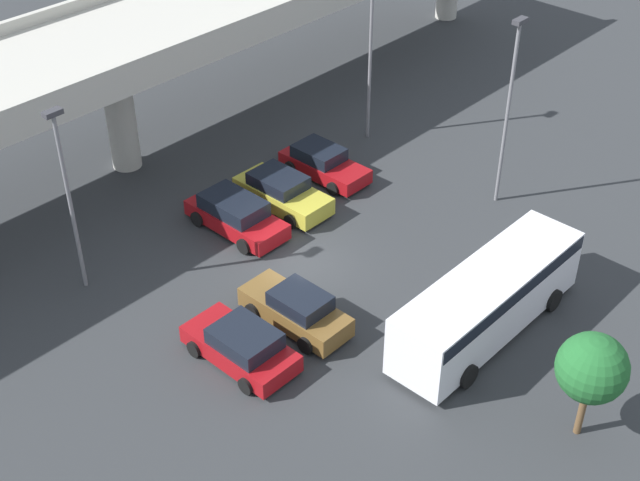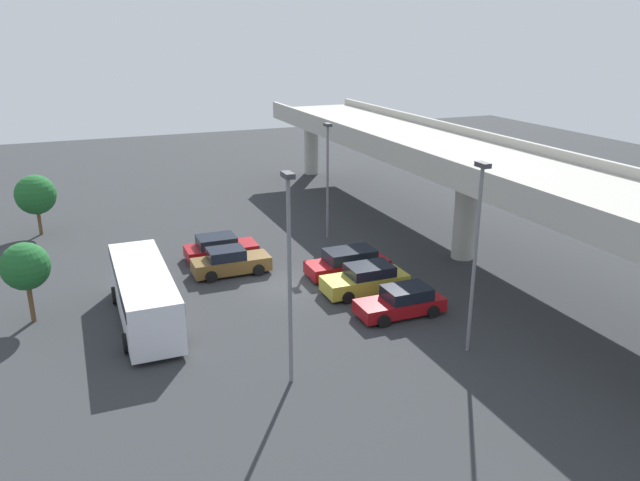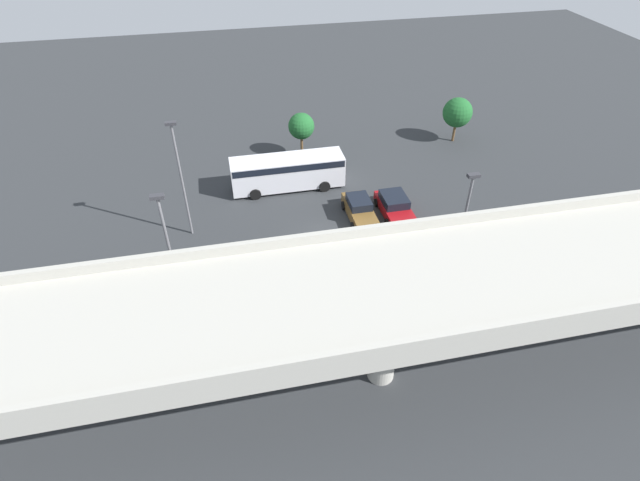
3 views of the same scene
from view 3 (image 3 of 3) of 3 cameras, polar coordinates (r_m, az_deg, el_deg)
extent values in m
plane|color=#2D3033|center=(35.31, 1.16, -0.05)|extent=(110.14, 110.14, 0.00)
cube|color=#ADAAA0|center=(22.86, 8.03, -5.76)|extent=(51.40, 7.61, 0.90)
cube|color=#ADAAA0|center=(25.01, 5.53, 1.10)|extent=(51.40, 0.30, 0.55)
cube|color=#ADAAA0|center=(20.05, 11.58, -11.29)|extent=(51.40, 0.30, 0.55)
cylinder|color=#ADAAA0|center=(25.23, 7.38, -11.14)|extent=(1.38, 1.38, 5.65)
cube|color=maroon|center=(38.09, 8.52, 3.64)|extent=(1.96, 4.36, 0.69)
cube|color=black|center=(37.94, 8.48, 4.69)|extent=(1.80, 2.28, 0.62)
cylinder|color=black|center=(37.52, 10.60, 2.40)|extent=(0.22, 0.63, 0.63)
cylinder|color=black|center=(36.87, 7.70, 2.04)|extent=(0.22, 0.63, 0.63)
cylinder|color=black|center=(39.57, 9.23, 4.64)|extent=(0.22, 0.63, 0.63)
cylinder|color=black|center=(38.95, 6.46, 4.33)|extent=(0.22, 0.63, 0.63)
cube|color=brown|center=(37.34, 4.55, 3.32)|extent=(1.71, 4.46, 0.79)
cube|color=black|center=(37.18, 4.48, 4.44)|extent=(1.57, 2.07, 0.59)
cylinder|color=black|center=(36.65, 6.43, 1.95)|extent=(0.22, 0.67, 0.67)
cylinder|color=black|center=(36.20, 3.79, 1.62)|extent=(0.22, 0.67, 0.67)
cylinder|color=black|center=(38.79, 5.22, 4.31)|extent=(0.22, 0.67, 0.67)
cylinder|color=black|center=(38.37, 2.71, 4.02)|extent=(0.22, 0.67, 0.67)
cube|color=maroon|center=(32.11, 2.85, -3.46)|extent=(1.89, 4.74, 0.69)
cube|color=black|center=(31.55, 2.96, -2.72)|extent=(1.74, 2.82, 0.65)
cylinder|color=black|center=(33.13, 0.59, -2.30)|extent=(0.22, 0.69, 0.69)
cylinder|color=black|center=(33.51, 3.82, -1.84)|extent=(0.22, 0.69, 0.69)
cylinder|color=black|center=(31.00, 1.78, -5.74)|extent=(0.22, 0.69, 0.69)
cylinder|color=black|center=(31.41, 5.22, -5.20)|extent=(0.22, 0.69, 0.69)
cube|color=gold|center=(31.77, -1.86, -3.87)|extent=(1.89, 4.58, 0.79)
cube|color=black|center=(31.12, -1.79, -3.26)|extent=(1.74, 2.40, 0.56)
cylinder|color=black|center=(32.89, -3.97, -2.80)|extent=(0.22, 0.65, 0.65)
cylinder|color=black|center=(33.12, -0.66, -2.35)|extent=(0.22, 0.65, 0.65)
cylinder|color=black|center=(30.81, -3.14, -6.19)|extent=(0.22, 0.65, 0.65)
cylinder|color=black|center=(31.06, 0.40, -5.67)|extent=(0.22, 0.65, 0.65)
cube|color=maroon|center=(31.30, -7.45, -5.20)|extent=(1.79, 4.40, 0.66)
cube|color=black|center=(30.60, -7.47, -4.81)|extent=(1.64, 2.24, 0.59)
cylinder|color=black|center=(32.42, -9.29, -4.03)|extent=(0.22, 0.64, 0.64)
cylinder|color=black|center=(32.47, -6.08, -3.61)|extent=(0.22, 0.64, 0.64)
cylinder|color=black|center=(30.43, -8.86, -7.41)|extent=(0.22, 0.64, 0.64)
cylinder|color=black|center=(30.48, -5.43, -6.95)|extent=(0.22, 0.64, 0.64)
cube|color=silver|center=(40.51, -3.73, 7.85)|extent=(9.02, 2.36, 2.43)
cube|color=black|center=(40.08, -3.78, 8.92)|extent=(8.84, 2.41, 0.53)
cylinder|color=black|center=(39.78, -7.38, 5.26)|extent=(0.89, 0.29, 0.89)
cylinder|color=black|center=(41.82, -7.75, 7.00)|extent=(0.89, 0.29, 0.89)
cylinder|color=black|center=(40.44, 0.54, 6.20)|extent=(0.89, 0.29, 0.89)
cylinder|color=black|center=(42.46, -0.18, 7.88)|extent=(0.89, 0.29, 0.89)
cylinder|color=slate|center=(34.91, -15.45, 6.34)|extent=(0.16, 0.16, 8.42)
cube|color=#333338|center=(32.95, -16.71, 12.71)|extent=(0.70, 0.35, 0.20)
cylinder|color=slate|center=(28.36, -16.50, -2.36)|extent=(0.16, 0.16, 8.25)
cube|color=#333338|center=(25.94, -18.15, 4.78)|extent=(0.70, 0.35, 0.20)
cylinder|color=slate|center=(31.09, 15.86, 0.99)|extent=(0.16, 0.16, 7.56)
cube|color=#333338|center=(29.02, 17.16, 7.11)|extent=(0.70, 0.35, 0.20)
cylinder|color=brown|center=(49.72, 15.05, 11.83)|extent=(0.24, 0.24, 1.69)
sphere|color=#1E5B28|center=(48.91, 15.44, 13.92)|extent=(2.70, 2.70, 2.70)
cylinder|color=brown|center=(45.45, -2.09, 10.74)|extent=(0.24, 0.24, 1.90)
sphere|color=#1E5B28|center=(44.60, -2.15, 12.93)|extent=(2.29, 2.29, 2.29)
camera|label=1|loc=(54.56, 22.36, 36.30)|focal=50.00mm
camera|label=2|loc=(45.00, -46.24, 16.61)|focal=35.00mm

